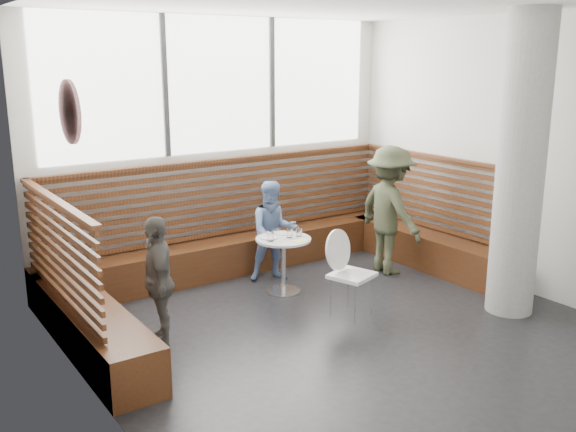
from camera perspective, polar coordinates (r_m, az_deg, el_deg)
room at (r=6.19m, az=5.22°, el=3.56°), size 5.00×5.00×3.20m
booth at (r=7.88m, az=-3.18°, el=-3.06°), size 5.00×2.50×1.44m
concrete_column at (r=7.13m, az=19.98°, el=4.15°), size 0.50×0.50×3.20m
wall_art at (r=5.29m, az=-18.84°, el=8.75°), size 0.03×0.50×0.50m
cafe_table at (r=7.51m, az=-0.41°, el=-3.36°), size 0.65×0.65×0.67m
cafe_chair at (r=6.90m, az=5.34°, el=-4.40°), size 0.44×0.43×0.93m
adult_man at (r=8.23m, az=9.06°, el=0.50°), size 0.69×1.10×1.64m
child_back at (r=7.90m, az=-1.29°, el=-1.36°), size 0.73×0.65×1.25m
child_left at (r=6.28m, az=-11.45°, el=-5.64°), size 0.53×0.80×1.27m
plate_near at (r=7.45m, az=-1.73°, el=-1.93°), size 0.21×0.21×0.01m
plate_far at (r=7.63m, az=-0.48°, el=-1.54°), size 0.19×0.19×0.01m
glass_left at (r=7.33m, az=-1.57°, el=-1.79°), size 0.07×0.07×0.12m
glass_mid at (r=7.46m, az=0.14°, el=-1.51°), size 0.07×0.07×0.11m
glass_right at (r=7.53m, az=0.97°, el=-1.37°), size 0.07×0.07×0.11m
menu_card at (r=7.34m, az=1.10°, el=-2.20°), size 0.21×0.16×0.00m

